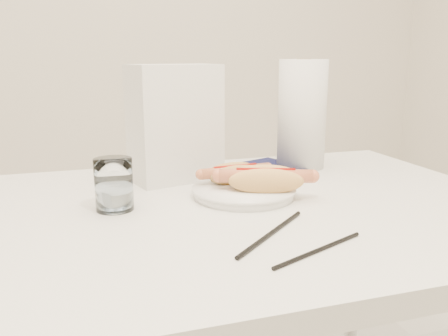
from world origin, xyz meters
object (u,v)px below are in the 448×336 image
object	(u,v)px
table	(227,234)
water_glass	(114,184)
plate	(244,193)
hotdog_left	(235,174)
hotdog_right	(266,180)
paper_towel_roll	(302,114)
napkin_box	(175,123)

from	to	relation	value
table	water_glass	xyz separation A→B (m)	(-0.21, 0.04, 0.11)
plate	hotdog_left	distance (m)	0.06
hotdog_right	paper_towel_roll	size ratio (longest dim) A/B	0.68
paper_towel_roll	water_glass	bearing A→B (deg)	-156.52
hotdog_right	water_glass	bearing A→B (deg)	-166.16
plate	paper_towel_roll	bearing A→B (deg)	41.86
table	plate	world-z (taller)	plate
hotdog_right	napkin_box	distance (m)	0.27
plate	hotdog_right	size ratio (longest dim) A/B	1.11
hotdog_left	water_glass	distance (m)	0.27
hotdog_right	napkin_box	xyz separation A→B (m)	(-0.14, 0.21, 0.09)
plate	water_glass	xyz separation A→B (m)	(-0.27, -0.01, 0.04)
table	hotdog_right	xyz separation A→B (m)	(0.09, 0.01, 0.10)
napkin_box	water_glass	bearing A→B (deg)	-145.52
plate	hotdog_left	xyz separation A→B (m)	(-0.00, 0.05, 0.03)
water_glass	hotdog_right	bearing A→B (deg)	-4.99
table	napkin_box	world-z (taller)	napkin_box
hotdog_right	water_glass	world-z (taller)	water_glass
table	hotdog_right	world-z (taller)	hotdog_right
water_glass	plate	bearing A→B (deg)	1.37
paper_towel_roll	table	bearing A→B (deg)	-138.12
hotdog_left	hotdog_right	distance (m)	0.09
plate	hotdog_left	bearing A→B (deg)	93.91
paper_towel_roll	hotdog_left	bearing A→B (deg)	-145.52
hotdog_left	table	bearing A→B (deg)	-122.61
plate	napkin_box	world-z (taller)	napkin_box
napkin_box	paper_towel_roll	world-z (taller)	paper_towel_roll
plate	hotdog_right	bearing A→B (deg)	-42.79
napkin_box	paper_towel_roll	xyz separation A→B (m)	(0.34, 0.03, 0.01)
hotdog_left	paper_towel_roll	world-z (taller)	paper_towel_roll
plate	paper_towel_roll	xyz separation A→B (m)	(0.24, 0.21, 0.13)
table	water_glass	world-z (taller)	water_glass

